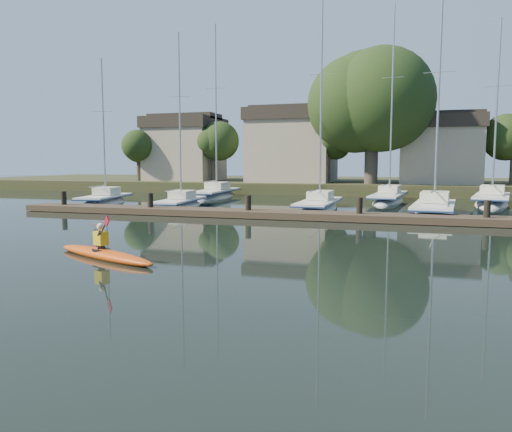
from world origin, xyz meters
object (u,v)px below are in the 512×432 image
(dock, at_px, (302,215))
(sailboat_0, at_px, (105,206))
(sailboat_1, at_px, (180,210))
(sailboat_3, at_px, (434,218))
(sailboat_5, at_px, (216,200))
(sailboat_6, at_px, (388,204))
(sailboat_7, at_px, (491,207))
(sailboat_2, at_px, (319,212))
(kayak, at_px, (104,252))

(dock, distance_m, sailboat_0, 16.55)
(dock, xyz_separation_m, sailboat_0, (-15.67, 5.31, -0.39))
(sailboat_1, distance_m, sailboat_3, 15.95)
(sailboat_1, bearing_deg, dock, -30.80)
(sailboat_5, bearing_deg, sailboat_6, -3.02)
(sailboat_5, xyz_separation_m, sailboat_7, (21.38, -0.73, -0.02))
(sailboat_3, bearing_deg, sailboat_6, 112.87)
(dock, distance_m, sailboat_1, 10.08)
(sailboat_2, relative_size, sailboat_7, 1.01)
(sailboat_0, height_order, sailboat_3, sailboat_3)
(sailboat_5, xyz_separation_m, sailboat_6, (14.26, -0.17, 0.01))
(sailboat_0, xyz_separation_m, sailboat_2, (15.65, -0.00, 0.01))
(sailboat_0, bearing_deg, sailboat_6, 11.61)
(kayak, relative_size, sailboat_5, 0.30)
(dock, relative_size, sailboat_3, 2.44)
(sailboat_1, distance_m, sailboat_2, 9.19)
(sailboat_6, bearing_deg, sailboat_0, -152.50)
(sailboat_2, xyz_separation_m, sailboat_7, (11.07, 7.55, -0.03))
(sailboat_7, bearing_deg, sailboat_2, -135.38)
(kayak, height_order, sailboat_3, sailboat_3)
(kayak, bearing_deg, sailboat_6, 96.55)
(sailboat_2, xyz_separation_m, sailboat_5, (-10.31, 8.27, -0.02))
(sailboat_1, height_order, sailboat_6, sailboat_6)
(kayak, bearing_deg, sailboat_1, 130.95)
(dock, height_order, sailboat_5, sailboat_5)
(sailboat_6, bearing_deg, sailboat_1, -139.86)
(kayak, distance_m, sailboat_3, 19.77)
(kayak, relative_size, sailboat_6, 0.30)
(sailboat_1, bearing_deg, sailboat_5, 91.23)
(sailboat_3, distance_m, sailboat_6, 9.62)
(sailboat_2, bearing_deg, kayak, -101.23)
(sailboat_0, height_order, sailboat_1, sailboat_1)
(sailboat_1, xyz_separation_m, sailboat_6, (13.07, 9.19, -0.01))
(dock, bearing_deg, sailboat_6, 73.68)
(sailboat_1, height_order, sailboat_2, sailboat_2)
(sailboat_1, relative_size, sailboat_3, 0.90)
(sailboat_2, height_order, sailboat_6, sailboat_6)
(sailboat_1, distance_m, sailboat_6, 15.98)
(sailboat_1, xyz_separation_m, sailboat_5, (-1.19, 9.36, -0.03))
(sailboat_2, bearing_deg, sailboat_1, -172.69)
(sailboat_7, bearing_deg, sailboat_5, -171.61)
(sailboat_0, relative_size, sailboat_6, 0.72)
(kayak, bearing_deg, sailboat_0, 146.86)
(sailboat_5, distance_m, sailboat_7, 21.40)
(kayak, bearing_deg, dock, 96.40)
(kayak, relative_size, sailboat_0, 0.41)
(sailboat_7, bearing_deg, sailboat_0, -153.89)
(sailboat_3, bearing_deg, sailboat_5, 156.86)
(sailboat_2, bearing_deg, dock, -89.25)
(sailboat_6, xyz_separation_m, sailboat_7, (7.12, -0.56, -0.03))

